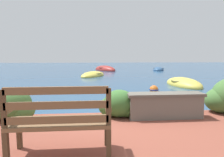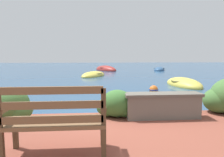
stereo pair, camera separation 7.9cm
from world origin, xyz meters
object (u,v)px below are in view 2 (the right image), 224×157
at_px(rowboat_far, 159,70).
at_px(park_bench, 55,119).
at_px(rowboat_mid, 93,75).
at_px(rowboat_outer, 106,70).
at_px(mooring_buoy, 154,90).
at_px(rowboat_nearest, 184,84).

bearing_deg(rowboat_far, park_bench, -0.16).
distance_m(rowboat_mid, rowboat_outer, 5.67).
bearing_deg(mooring_buoy, rowboat_mid, 111.91).
distance_m(park_bench, rowboat_nearest, 8.71).
relative_size(rowboat_nearest, rowboat_mid, 0.88).
bearing_deg(rowboat_mid, rowboat_nearest, 66.91).
xyz_separation_m(park_bench, mooring_buoy, (2.95, 5.73, -0.64)).
bearing_deg(rowboat_nearest, mooring_buoy, 120.01).
bearing_deg(rowboat_mid, mooring_buoy, 46.99).
xyz_separation_m(rowboat_far, rowboat_outer, (-5.53, 0.23, 0.02)).
bearing_deg(rowboat_far, rowboat_nearest, 10.20).
xyz_separation_m(rowboat_mid, mooring_buoy, (2.65, -6.59, 0.01)).
bearing_deg(rowboat_outer, rowboat_mid, -40.72).
bearing_deg(park_bench, rowboat_far, 71.90).
bearing_deg(rowboat_far, rowboat_outer, -70.79).
relative_size(park_bench, rowboat_mid, 0.40).
relative_size(rowboat_outer, mooring_buoy, 8.64).
relative_size(rowboat_far, mooring_buoy, 5.98).
bearing_deg(park_bench, rowboat_mid, 92.18).
distance_m(park_bench, mooring_buoy, 6.48).
xyz_separation_m(rowboat_mid, rowboat_outer, (1.18, 5.55, 0.02)).
relative_size(rowboat_mid, rowboat_far, 1.30).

